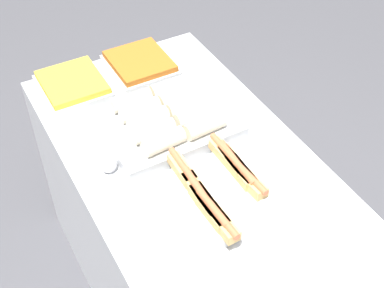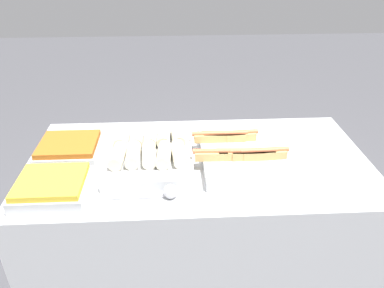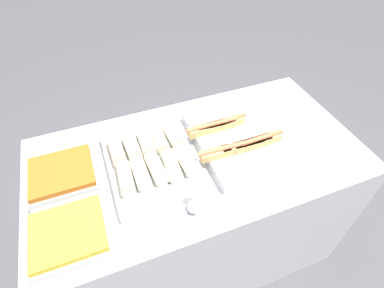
{
  "view_description": "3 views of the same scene",
  "coord_description": "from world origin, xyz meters",
  "px_view_note": "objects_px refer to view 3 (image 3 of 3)",
  "views": [
    {
      "loc": [
        1.11,
        -0.63,
        2.2
      ],
      "look_at": [
        -0.03,
        0.0,
        0.96
      ],
      "focal_mm": 50.0,
      "sensor_mm": 36.0,
      "label": 1
    },
    {
      "loc": [
        -0.11,
        -1.42,
        1.77
      ],
      "look_at": [
        -0.03,
        0.0,
        0.96
      ],
      "focal_mm": 35.0,
      "sensor_mm": 36.0,
      "label": 2
    },
    {
      "loc": [
        -0.36,
        -0.86,
        1.89
      ],
      "look_at": [
        -0.03,
        0.0,
        0.96
      ],
      "focal_mm": 28.0,
      "sensor_mm": 36.0,
      "label": 3
    }
  ],
  "objects_px": {
    "tray_hotdogs": "(233,140)",
    "tray_wraps": "(152,161)",
    "tray_side_front": "(70,236)",
    "serving_spoon_near": "(191,208)",
    "tray_side_back": "(63,176)"
  },
  "relations": [
    {
      "from": "tray_hotdogs",
      "to": "tray_wraps",
      "type": "relative_size",
      "value": 1.06
    },
    {
      "from": "tray_hotdogs",
      "to": "tray_side_front",
      "type": "xyz_separation_m",
      "value": [
        -0.75,
        -0.22,
        -0.0
      ]
    },
    {
      "from": "tray_side_front",
      "to": "serving_spoon_near",
      "type": "distance_m",
      "value": 0.44
    },
    {
      "from": "tray_side_front",
      "to": "tray_wraps",
      "type": "bearing_deg",
      "value": 32.1
    },
    {
      "from": "tray_hotdogs",
      "to": "tray_wraps",
      "type": "height_order",
      "value": "tray_wraps"
    },
    {
      "from": "tray_wraps",
      "to": "serving_spoon_near",
      "type": "distance_m",
      "value": 0.28
    },
    {
      "from": "tray_side_back",
      "to": "serving_spoon_near",
      "type": "bearing_deg",
      "value": -36.96
    },
    {
      "from": "tray_wraps",
      "to": "serving_spoon_near",
      "type": "xyz_separation_m",
      "value": [
        0.08,
        -0.27,
        -0.02
      ]
    },
    {
      "from": "tray_wraps",
      "to": "serving_spoon_near",
      "type": "relative_size",
      "value": 1.77
    },
    {
      "from": "tray_hotdogs",
      "to": "tray_wraps",
      "type": "bearing_deg",
      "value": 179.52
    },
    {
      "from": "tray_side_back",
      "to": "serving_spoon_near",
      "type": "relative_size",
      "value": 1.03
    },
    {
      "from": "tray_hotdogs",
      "to": "tray_wraps",
      "type": "xyz_separation_m",
      "value": [
        -0.39,
        0.0,
        0.01
      ]
    },
    {
      "from": "tray_hotdogs",
      "to": "serving_spoon_near",
      "type": "xyz_separation_m",
      "value": [
        -0.31,
        -0.27,
        -0.01
      ]
    },
    {
      "from": "tray_hotdogs",
      "to": "tray_side_front",
      "type": "height_order",
      "value": "tray_hotdogs"
    },
    {
      "from": "serving_spoon_near",
      "to": "tray_wraps",
      "type": "bearing_deg",
      "value": 105.66
    }
  ]
}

